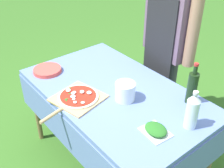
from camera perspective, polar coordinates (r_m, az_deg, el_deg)
ground_plane at (r=2.53m, az=0.47°, el=-15.21°), size 12.00×12.00×0.00m
prep_table at (r=2.09m, az=0.55°, el=-3.03°), size 1.44×0.87×0.74m
person_cook at (r=2.41m, az=11.30°, el=9.28°), size 0.60×0.25×1.60m
pizza_on_peel at (r=1.96m, az=-7.10°, el=-2.79°), size 0.37×0.51×0.05m
oil_bottle at (r=1.94m, az=15.98°, el=-0.63°), size 0.07×0.07×0.30m
water_bottle at (r=1.73m, az=16.01°, el=-5.22°), size 0.08×0.08×0.26m
herb_container at (r=1.70m, az=8.88°, el=-9.16°), size 0.18×0.15×0.05m
mixing_tub at (r=1.92m, az=2.69°, el=-1.51°), size 0.14×0.14×0.13m
plate_stack at (r=2.32m, az=-13.00°, el=2.76°), size 0.23×0.23×0.03m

